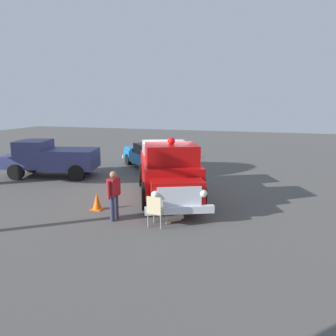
{
  "coord_description": "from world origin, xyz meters",
  "views": [
    {
      "loc": [
        -13.62,
        -4.39,
        3.95
      ],
      "look_at": [
        -0.6,
        -0.36,
        1.18
      ],
      "focal_mm": 35.89,
      "sensor_mm": 36.0,
      "label": 1
    }
  ],
  "objects_px": {
    "vintage_fire_truck": "(169,169)",
    "classic_hot_rod": "(149,155)",
    "lawn_chair_by_car": "(172,165)",
    "lawn_chair_spare": "(155,209)",
    "parked_pickup": "(51,158)",
    "traffic_cone": "(97,201)",
    "spectator_standing": "(114,192)",
    "lawn_chair_near_truck": "(164,151)",
    "spectator_seated": "(164,149)"
  },
  "relations": [
    {
      "from": "lawn_chair_by_car",
      "to": "spectator_seated",
      "type": "relative_size",
      "value": 0.79
    },
    {
      "from": "parked_pickup",
      "to": "lawn_chair_near_truck",
      "type": "distance_m",
      "value": 7.87
    },
    {
      "from": "lawn_chair_by_car",
      "to": "lawn_chair_spare",
      "type": "relative_size",
      "value": 1.0
    },
    {
      "from": "lawn_chair_by_car",
      "to": "lawn_chair_spare",
      "type": "xyz_separation_m",
      "value": [
        -7.2,
        -1.58,
        0.0
      ]
    },
    {
      "from": "lawn_chair_by_car",
      "to": "spectator_standing",
      "type": "relative_size",
      "value": 0.61
    },
    {
      "from": "lawn_chair_spare",
      "to": "traffic_cone",
      "type": "bearing_deg",
      "value": 69.17
    },
    {
      "from": "classic_hot_rod",
      "to": "parked_pickup",
      "type": "bearing_deg",
      "value": 132.18
    },
    {
      "from": "vintage_fire_truck",
      "to": "lawn_chair_near_truck",
      "type": "xyz_separation_m",
      "value": [
        8.61,
        2.97,
        -0.61
      ]
    },
    {
      "from": "lawn_chair_near_truck",
      "to": "spectator_seated",
      "type": "bearing_deg",
      "value": -168.57
    },
    {
      "from": "spectator_standing",
      "to": "vintage_fire_truck",
      "type": "bearing_deg",
      "value": -16.67
    },
    {
      "from": "lawn_chair_near_truck",
      "to": "traffic_cone",
      "type": "xyz_separation_m",
      "value": [
        -10.93,
        -0.94,
        -0.28
      ]
    },
    {
      "from": "parked_pickup",
      "to": "spectator_standing",
      "type": "height_order",
      "value": "parked_pickup"
    },
    {
      "from": "vintage_fire_truck",
      "to": "classic_hot_rod",
      "type": "xyz_separation_m",
      "value": [
        5.56,
        2.91,
        -0.45
      ]
    },
    {
      "from": "parked_pickup",
      "to": "lawn_chair_near_truck",
      "type": "relative_size",
      "value": 4.99
    },
    {
      "from": "classic_hot_rod",
      "to": "lawn_chair_near_truck",
      "type": "relative_size",
      "value": 4.36
    },
    {
      "from": "lawn_chair_near_truck",
      "to": "spectator_seated",
      "type": "distance_m",
      "value": 0.17
    },
    {
      "from": "spectator_standing",
      "to": "lawn_chair_near_truck",
      "type": "bearing_deg",
      "value": 9.86
    },
    {
      "from": "parked_pickup",
      "to": "spectator_seated",
      "type": "height_order",
      "value": "parked_pickup"
    },
    {
      "from": "parked_pickup",
      "to": "traffic_cone",
      "type": "relative_size",
      "value": 8.01
    },
    {
      "from": "lawn_chair_spare",
      "to": "spectator_seated",
      "type": "height_order",
      "value": "spectator_seated"
    },
    {
      "from": "vintage_fire_truck",
      "to": "lawn_chair_by_car",
      "type": "relative_size",
      "value": 6.2
    },
    {
      "from": "spectator_seated",
      "to": "lawn_chair_spare",
      "type": "bearing_deg",
      "value": -163.32
    },
    {
      "from": "classic_hot_rod",
      "to": "lawn_chair_spare",
      "type": "xyz_separation_m",
      "value": [
        -8.88,
        -3.5,
        -0.16
      ]
    },
    {
      "from": "vintage_fire_truck",
      "to": "parked_pickup",
      "type": "distance_m",
      "value": 7.24
    },
    {
      "from": "vintage_fire_truck",
      "to": "lawn_chair_near_truck",
      "type": "bearing_deg",
      "value": 19.05
    },
    {
      "from": "lawn_chair_near_truck",
      "to": "lawn_chair_by_car",
      "type": "height_order",
      "value": "same"
    },
    {
      "from": "spectator_seated",
      "to": "traffic_cone",
      "type": "height_order",
      "value": "spectator_seated"
    },
    {
      "from": "lawn_chair_near_truck",
      "to": "traffic_cone",
      "type": "distance_m",
      "value": 10.97
    },
    {
      "from": "lawn_chair_spare",
      "to": "classic_hot_rod",
      "type": "bearing_deg",
      "value": 21.52
    },
    {
      "from": "lawn_chair_by_car",
      "to": "lawn_chair_near_truck",
      "type": "bearing_deg",
      "value": 22.77
    },
    {
      "from": "lawn_chair_by_car",
      "to": "spectator_standing",
      "type": "height_order",
      "value": "spectator_standing"
    },
    {
      "from": "vintage_fire_truck",
      "to": "parked_pickup",
      "type": "bearing_deg",
      "value": 75.1
    },
    {
      "from": "lawn_chair_by_car",
      "to": "parked_pickup",
      "type": "bearing_deg",
      "value": 108.68
    },
    {
      "from": "vintage_fire_truck",
      "to": "lawn_chair_spare",
      "type": "height_order",
      "value": "vintage_fire_truck"
    },
    {
      "from": "lawn_chair_spare",
      "to": "traffic_cone",
      "type": "relative_size",
      "value": 1.61
    },
    {
      "from": "spectator_seated",
      "to": "spectator_standing",
      "type": "relative_size",
      "value": 0.77
    },
    {
      "from": "vintage_fire_truck",
      "to": "lawn_chair_near_truck",
      "type": "relative_size",
      "value": 6.2
    },
    {
      "from": "parked_pickup",
      "to": "lawn_chair_spare",
      "type": "xyz_separation_m",
      "value": [
        -5.17,
        -7.59,
        -0.4
      ]
    },
    {
      "from": "lawn_chair_by_car",
      "to": "spectator_seated",
      "type": "xyz_separation_m",
      "value": [
        4.59,
        1.96,
        0.11
      ]
    },
    {
      "from": "spectator_standing",
      "to": "classic_hot_rod",
      "type": "bearing_deg",
      "value": 12.82
    },
    {
      "from": "vintage_fire_truck",
      "to": "lawn_chair_by_car",
      "type": "height_order",
      "value": "vintage_fire_truck"
    },
    {
      "from": "lawn_chair_by_car",
      "to": "traffic_cone",
      "type": "distance_m",
      "value": 6.3
    },
    {
      "from": "lawn_chair_spare",
      "to": "vintage_fire_truck",
      "type": "bearing_deg",
      "value": 10.05
    },
    {
      "from": "classic_hot_rod",
      "to": "parked_pickup",
      "type": "distance_m",
      "value": 5.52
    },
    {
      "from": "parked_pickup",
      "to": "spectator_seated",
      "type": "bearing_deg",
      "value": -31.45
    },
    {
      "from": "spectator_standing",
      "to": "traffic_cone",
      "type": "xyz_separation_m",
      "value": [
        0.81,
        1.1,
        -0.66
      ]
    },
    {
      "from": "lawn_chair_by_car",
      "to": "traffic_cone",
      "type": "xyz_separation_m",
      "value": [
        -6.21,
        1.04,
        -0.28
      ]
    },
    {
      "from": "classic_hot_rod",
      "to": "lawn_chair_near_truck",
      "type": "xyz_separation_m",
      "value": [
        3.05,
        0.06,
        -0.16
      ]
    },
    {
      "from": "classic_hot_rod",
      "to": "lawn_chair_by_car",
      "type": "relative_size",
      "value": 4.36
    },
    {
      "from": "lawn_chair_by_car",
      "to": "traffic_cone",
      "type": "height_order",
      "value": "lawn_chair_by_car"
    }
  ]
}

